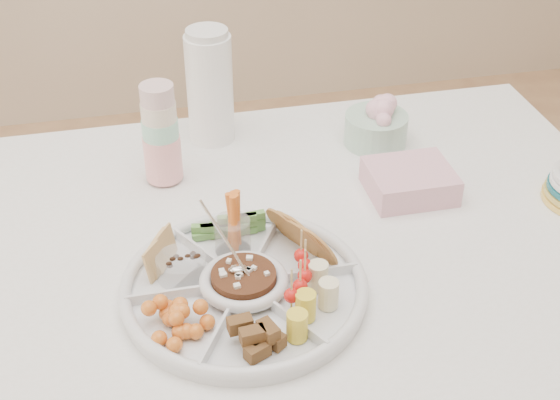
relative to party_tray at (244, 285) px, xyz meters
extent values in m
cylinder|color=silver|center=(0.00, 0.00, 0.00)|extent=(0.38, 0.38, 0.04)
cylinder|color=#37190E|center=(0.00, 0.00, 0.01)|extent=(0.10, 0.10, 0.04)
cylinder|color=beige|center=(-0.09, 0.36, 0.08)|extent=(0.09, 0.09, 0.20)
cylinder|color=white|center=(0.03, 0.50, 0.10)|extent=(0.12, 0.12, 0.24)
cylinder|color=#ADDECA|center=(0.35, 0.40, 0.03)|extent=(0.14, 0.14, 0.10)
cube|color=#E0A3B5|center=(0.35, 0.22, 0.00)|extent=(0.15, 0.13, 0.05)
camera|label=1|loc=(-0.15, -0.91, 0.80)|focal=50.00mm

